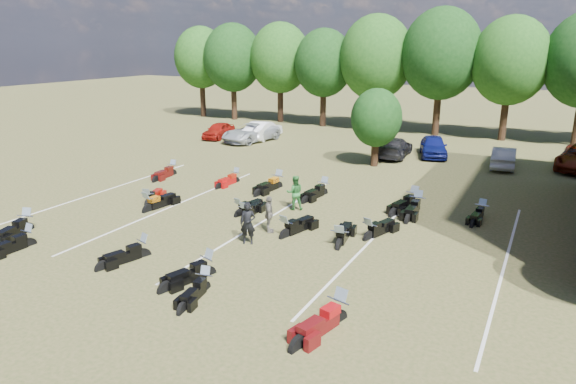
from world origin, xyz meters
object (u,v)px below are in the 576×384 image
Objects in this scene: car_4 at (433,146)px; motorcycle_3 at (143,257)px; car_0 at (219,130)px; person_black at (248,223)px; motorcycle_0 at (29,246)px; person_green at (295,193)px; person_grey at (269,214)px; motorcycle_7 at (148,205)px; motorcycle_14 at (173,175)px.

motorcycle_3 is at bearing -120.40° from car_4.
car_0 is 23.46m from person_black.
person_green is at bearing 52.60° from motorcycle_0.
person_grey is (0.12, 1.47, -0.06)m from person_black.
motorcycle_14 reaches higher than motorcycle_7.
car_4 is at bearing -39.08° from person_grey.
motorcycle_14 is at bearing 29.66° from person_grey.
motorcycle_14 is (-9.88, 5.72, -0.79)m from person_grey.
person_black is 4.70m from person_green.
car_0 reaches higher than motorcycle_14.
motorcycle_0 is 11.60m from motorcycle_14.
motorcycle_0 is (-7.18, -8.87, -0.83)m from person_green.
car_0 is 2.40× the size of person_grey.
car_4 is 17.78m from motorcycle_14.
motorcycle_0 is at bearing 67.27° from motorcycle_7.
motorcycle_0 is 6.16m from motorcycle_7.
car_0 is 1.72× the size of motorcycle_3.
person_green reaches higher than car_4.
motorcycle_3 is at bearing 40.51° from person_green.
motorcycle_3 is 6.40m from motorcycle_7.
car_4 is (17.27, 1.05, 0.08)m from car_0.
motorcycle_7 is (-6.64, -2.74, -0.83)m from person_green.
motorcycle_7 is at bearing 86.55° from motorcycle_0.
person_black is (14.33, -18.58, 0.20)m from car_0.
person_black reaches higher than motorcycle_14.
car_0 is 1.66× the size of motorcycle_14.
motorcycle_7 is at bearing -73.41° from car_0.
person_black is at bearing 145.10° from person_grey.
motorcycle_7 is (-6.95, 1.95, -0.84)m from person_black.
car_0 is at bearing 106.24° from person_black.
motorcycle_0 is at bearing -129.78° from car_4.
motorcycle_7 is (-4.15, 4.86, 0.00)m from motorcycle_3.
motorcycle_3 is (-5.73, -22.54, -0.72)m from car_4.
person_grey is 11.44m from motorcycle_14.
motorcycle_3 is 12.28m from motorcycle_14.
person_grey reaches higher than motorcycle_7.
motorcycle_0 is (-7.60, -5.65, -0.79)m from person_grey.
motorcycle_0 is (-10.42, -23.81, -0.72)m from car_4.
motorcycle_7 is at bearing -66.24° from motorcycle_14.
car_0 is 0.89× the size of car_4.
person_green reaches higher than motorcycle_7.
person_green reaches higher than motorcycle_0.
car_4 is at bearing 67.92° from motorcycle_0.
person_grey reaches higher than car_0.
person_grey is 0.71× the size of motorcycle_0.
person_black is 0.74× the size of motorcycle_14.
motorcycle_14 is (-2.81, 5.25, 0.00)m from motorcycle_7.
person_black reaches higher than person_grey.
motorcycle_3 is 0.97× the size of motorcycle_14.
car_0 is 18.20m from motorcycle_7.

